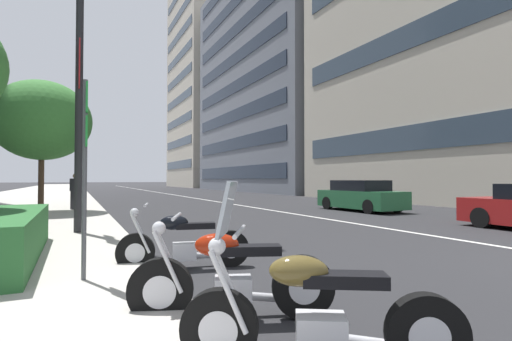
{
  "coord_description": "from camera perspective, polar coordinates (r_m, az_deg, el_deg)",
  "views": [
    {
      "loc": [
        -2.11,
        8.43,
        1.48
      ],
      "look_at": [
        10.0,
        2.59,
        1.79
      ],
      "focal_mm": 26.37,
      "sensor_mm": 36.0,
      "label": 1
    }
  ],
  "objects": [
    {
      "name": "motorcycle_far_end_row",
      "position": [
        6.43,
        -11.03,
        -10.9
      ],
      "size": [
        0.74,
        2.13,
        1.08
      ],
      "rotation": [
        0.0,
        0.0,
        1.34
      ],
      "color": "black",
      "rests_on": "ground"
    },
    {
      "name": "motorcycle_by_sign_pole",
      "position": [
        3.14,
        8.91,
        -20.77
      ],
      "size": [
        1.21,
        1.96,
        1.47
      ],
      "rotation": [
        0.0,
        0.0,
        1.04
      ],
      "color": "black",
      "rests_on": "ground"
    },
    {
      "name": "pedestrian_on_plaza",
      "position": [
        18.42,
        -25.73,
        -2.87
      ],
      "size": [
        0.47,
        0.46,
        1.58
      ],
      "rotation": [
        0.0,
        0.0,
        5.48
      ],
      "color": "#2D2D33",
      "rests_on": "sidewalk_right_plaza"
    },
    {
      "name": "sidewalk_right_plaza",
      "position": [
        32.28,
        -31.05,
        -3.64
      ],
      "size": [
        160.0,
        8.32,
        0.15
      ],
      "primitive_type": "cube",
      "color": "#B2ADA3",
      "rests_on": "ground"
    },
    {
      "name": "office_tower_far_left_down_avenue",
      "position": [
        51.45,
        4.94,
        13.16
      ],
      "size": [
        28.46,
        15.62,
        28.71
      ],
      "color": "slate",
      "rests_on": "ground"
    },
    {
      "name": "office_tower_near_left",
      "position": [
        79.3,
        -5.96,
        16.99
      ],
      "size": [
        20.27,
        15.57,
        52.8
      ],
      "color": "beige",
      "rests_on": "ground"
    },
    {
      "name": "street_tree_near_plaza_corner",
      "position": [
        17.82,
        -29.72,
        6.59
      ],
      "size": [
        3.82,
        3.82,
        5.36
      ],
      "color": "#473323",
      "rests_on": "sidewalk_right_plaza"
    },
    {
      "name": "parking_sign_by_curb",
      "position": [
        5.5,
        -24.47,
        2.29
      ],
      "size": [
        0.32,
        0.06,
        2.66
      ],
      "color": "#47494C",
      "rests_on": "sidewalk_right_plaza"
    },
    {
      "name": "street_lamp_with_banners",
      "position": [
        11.23,
        -23.4,
        20.42
      ],
      "size": [
        1.26,
        2.5,
        9.42
      ],
      "color": "#232326",
      "rests_on": "sidewalk_right_plaza"
    },
    {
      "name": "car_approaching_light",
      "position": [
        18.34,
        15.58,
        -3.77
      ],
      "size": [
        4.31,
        1.99,
        1.43
      ],
      "rotation": [
        0.0,
        0.0,
        0.03
      ],
      "color": "#236038",
      "rests_on": "ground"
    },
    {
      "name": "motorcycle_nearest_camera",
      "position": [
        4.1,
        -3.81,
        -16.23
      ],
      "size": [
        0.93,
        2.06,
        1.11
      ],
      "rotation": [
        0.0,
        0.0,
        1.21
      ],
      "color": "black",
      "rests_on": "ground"
    },
    {
      "name": "clipped_hedge_bed",
      "position": [
        7.56,
        -34.16,
        -8.26
      ],
      "size": [
        4.5,
        1.1,
        0.77
      ],
      "primitive_type": "cube",
      "color": "#28602D",
      "rests_on": "sidewalk_right_plaza"
    },
    {
      "name": "lane_centre_stripe",
      "position": [
        38.09,
        -12.95,
        -3.52
      ],
      "size": [
        110.0,
        0.16,
        0.01
      ],
      "primitive_type": "cube",
      "color": "silver",
      "rests_on": "ground"
    }
  ]
}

